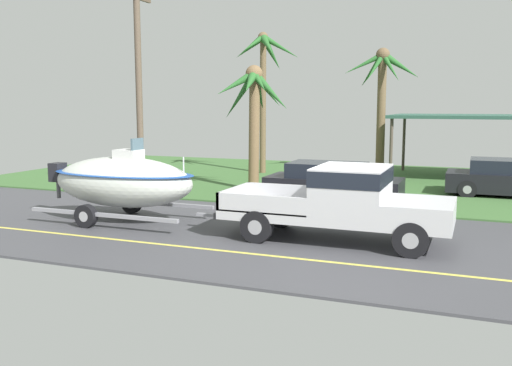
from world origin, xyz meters
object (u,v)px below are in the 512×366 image
object	(u,v)px
palm_tree_near_left	(254,99)
palm_tree_near_right	(383,83)
pickup_truck_towing	(350,200)
parked_sedan_far	(332,183)
carport_awning	(481,118)
boat_on_trailer	(122,181)
utility_pole	(139,85)
palm_tree_far_left	(265,65)

from	to	relation	value
palm_tree_near_left	palm_tree_near_right	world-z (taller)	palm_tree_near_right
pickup_truck_towing	parked_sedan_far	bearing A→B (deg)	108.50
parked_sedan_far	carport_awning	distance (m)	9.50
boat_on_trailer	palm_tree_near_left	size ratio (longest dim) A/B	1.19
boat_on_trailer	utility_pole	xyz separation A→B (m)	(-2.39, 4.63, 2.90)
palm_tree_near_left	boat_on_trailer	bearing A→B (deg)	-101.90
palm_tree_near_right	palm_tree_far_left	size ratio (longest dim) A/B	0.89
pickup_truck_towing	palm_tree_near_left	distance (m)	8.83
pickup_truck_towing	palm_tree_near_left	bearing A→B (deg)	128.06
palm_tree_near_left	utility_pole	world-z (taller)	utility_pole
boat_on_trailer	palm_tree_far_left	bearing A→B (deg)	90.93
boat_on_trailer	palm_tree_far_left	xyz separation A→B (m)	(-0.20, 12.03, 4.07)
palm_tree_near_left	utility_pole	bearing A→B (deg)	-151.82
palm_tree_near_right	palm_tree_far_left	xyz separation A→B (m)	(-5.33, -1.78, 0.87)
boat_on_trailer	palm_tree_far_left	world-z (taller)	palm_tree_far_left
palm_tree_far_left	parked_sedan_far	bearing A→B (deg)	-53.18
pickup_truck_towing	boat_on_trailer	xyz separation A→B (m)	(-6.62, -0.00, 0.12)
pickup_truck_towing	palm_tree_far_left	size ratio (longest dim) A/B	0.86
parked_sedan_far	palm_tree_near_left	distance (m)	4.70
parked_sedan_far	palm_tree_far_left	size ratio (longest dim) A/B	0.68
parked_sedan_far	palm_tree_far_left	distance (m)	9.58
boat_on_trailer	parked_sedan_far	xyz separation A→B (m)	(4.85, 5.29, -0.49)
boat_on_trailer	pickup_truck_towing	bearing A→B (deg)	0.00
pickup_truck_towing	utility_pole	xyz separation A→B (m)	(-9.01, 4.63, 3.02)
boat_on_trailer	carport_awning	distance (m)	16.43
pickup_truck_towing	palm_tree_near_left	size ratio (longest dim) A/B	1.20
parked_sedan_far	palm_tree_near_right	world-z (taller)	palm_tree_near_right
boat_on_trailer	palm_tree_near_left	world-z (taller)	palm_tree_near_left
palm_tree_near_left	palm_tree_far_left	bearing A→B (deg)	106.61
parked_sedan_far	palm_tree_near_right	distance (m)	9.29
parked_sedan_far	palm_tree_near_right	bearing A→B (deg)	88.13
palm_tree_near_left	palm_tree_near_right	distance (m)	8.10
palm_tree_near_right	utility_pole	size ratio (longest dim) A/B	0.77
palm_tree_near_left	palm_tree_far_left	xyz separation A→B (m)	(-1.60, 5.37, 1.69)
palm_tree_far_left	utility_pole	world-z (taller)	utility_pole
palm_tree_far_left	utility_pole	size ratio (longest dim) A/B	0.86
parked_sedan_far	boat_on_trailer	bearing A→B (deg)	-132.55
pickup_truck_towing	palm_tree_near_right	bearing A→B (deg)	96.16
pickup_truck_towing	palm_tree_near_right	world-z (taller)	palm_tree_near_right
carport_awning	parked_sedan_far	bearing A→B (deg)	-120.20
palm_tree_near_left	pickup_truck_towing	bearing A→B (deg)	-51.94
palm_tree_near_left	parked_sedan_far	bearing A→B (deg)	-21.78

